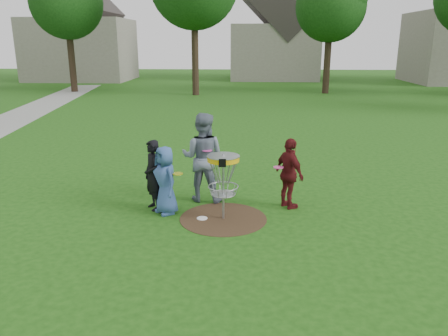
{
  "coord_description": "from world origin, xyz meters",
  "views": [
    {
      "loc": [
        0.44,
        -8.34,
        3.52
      ],
      "look_at": [
        0.0,
        0.3,
        1.0
      ],
      "focal_mm": 35.0,
      "sensor_mm": 36.0,
      "label": 1
    }
  ],
  "objects_px": {
    "player_maroon": "(289,174)",
    "disc_golf_basket": "(223,171)",
    "player_grey": "(203,157)",
    "player_black": "(153,175)",
    "player_blue": "(165,180)"
  },
  "relations": [
    {
      "from": "player_grey",
      "to": "disc_golf_basket",
      "type": "relative_size",
      "value": 1.46
    },
    {
      "from": "player_black",
      "to": "disc_golf_basket",
      "type": "distance_m",
      "value": 1.63
    },
    {
      "from": "player_grey",
      "to": "disc_golf_basket",
      "type": "xyz_separation_m",
      "value": [
        0.52,
        -1.1,
        0.01
      ]
    },
    {
      "from": "player_grey",
      "to": "player_maroon",
      "type": "xyz_separation_m",
      "value": [
        1.91,
        -0.4,
        -0.23
      ]
    },
    {
      "from": "player_grey",
      "to": "disc_golf_basket",
      "type": "height_order",
      "value": "player_grey"
    },
    {
      "from": "player_blue",
      "to": "player_grey",
      "type": "distance_m",
      "value": 1.14
    },
    {
      "from": "player_blue",
      "to": "player_grey",
      "type": "bearing_deg",
      "value": 100.17
    },
    {
      "from": "player_black",
      "to": "player_maroon",
      "type": "height_order",
      "value": "player_maroon"
    },
    {
      "from": "player_blue",
      "to": "disc_golf_basket",
      "type": "bearing_deg",
      "value": 38.12
    },
    {
      "from": "player_grey",
      "to": "player_maroon",
      "type": "bearing_deg",
      "value": 176.64
    },
    {
      "from": "player_maroon",
      "to": "disc_golf_basket",
      "type": "xyz_separation_m",
      "value": [
        -1.39,
        -0.7,
        0.24
      ]
    },
    {
      "from": "player_maroon",
      "to": "disc_golf_basket",
      "type": "distance_m",
      "value": 1.58
    },
    {
      "from": "player_blue",
      "to": "player_black",
      "type": "xyz_separation_m",
      "value": [
        -0.31,
        0.22,
        0.04
      ]
    },
    {
      "from": "player_blue",
      "to": "disc_golf_basket",
      "type": "distance_m",
      "value": 1.29
    },
    {
      "from": "disc_golf_basket",
      "to": "player_blue",
      "type": "bearing_deg",
      "value": 168.01
    }
  ]
}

